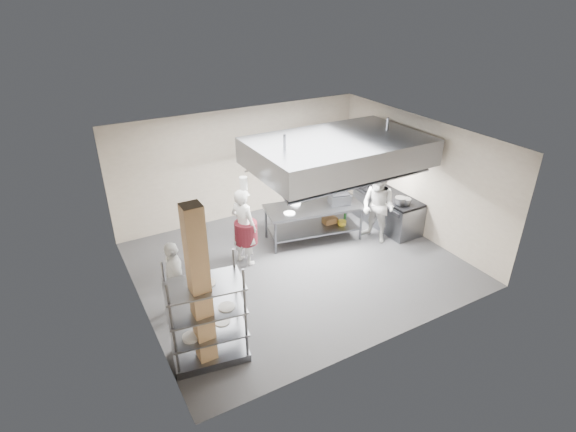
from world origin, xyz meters
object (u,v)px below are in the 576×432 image
chef_line (378,207)px  griddle (339,199)px  island (313,222)px  cooking_range (387,210)px  chef_plating (175,278)px  stockpot (400,201)px  chef_head (244,227)px  pass_rack (207,313)px

chef_line → griddle: bearing=-149.2°
island → cooking_range: (2.12, -0.33, -0.04)m
chef_line → chef_plating: chef_line is taller
cooking_range → stockpot: size_ratio=7.24×
stockpot → griddle: bearing=148.5°
chef_line → chef_plating: (-5.21, -0.31, -0.14)m
island → chef_head: size_ratio=1.29×
island → stockpot: 2.23m
pass_rack → stockpot: pass_rack is taller
chef_head → stockpot: size_ratio=6.74×
pass_rack → chef_head: size_ratio=1.01×
pass_rack → island: bearing=44.3°
pass_rack → cooking_range: size_ratio=0.94×
chef_plating → stockpot: chef_plating is taller
chef_line → griddle: chef_line is taller
stockpot → cooking_range: bearing=73.8°
pass_rack → chef_plating: size_ratio=1.20×
pass_rack → chef_plating: pass_rack is taller
pass_rack → chef_head: bearing=63.4°
cooking_range → stockpot: (-0.18, -0.63, 0.58)m
island → chef_line: (1.34, -0.84, 0.47)m
cooking_range → chef_line: size_ratio=1.08×
island → griddle: (0.65, -0.17, 0.58)m
stockpot → chef_plating: bearing=-178.1°
chef_head → pass_rack: bearing=119.7°
chef_head → stockpot: chef_head is taller
island → chef_line: size_ratio=1.30×
chef_line → chef_plating: bearing=-101.5°
chef_head → chef_plating: bearing=93.0°
chef_head → stockpot: (3.92, -0.79, 0.06)m
chef_head → griddle: (2.63, -0.00, 0.10)m
pass_rack → chef_line: (5.10, 1.80, -0.02)m
chef_plating → chef_line: bearing=95.8°
griddle → stockpot: size_ratio=1.81×
griddle → pass_rack: bearing=-135.1°
pass_rack → chef_plating: 1.49m
griddle → cooking_range: bearing=9.3°
chef_line → griddle: size_ratio=3.69×
pass_rack → griddle: pass_rack is taller
island → stockpot: (1.94, -0.96, 0.54)m
cooking_range → chef_line: (-0.78, -0.50, 0.50)m
chef_line → stockpot: (0.60, -0.12, 0.07)m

